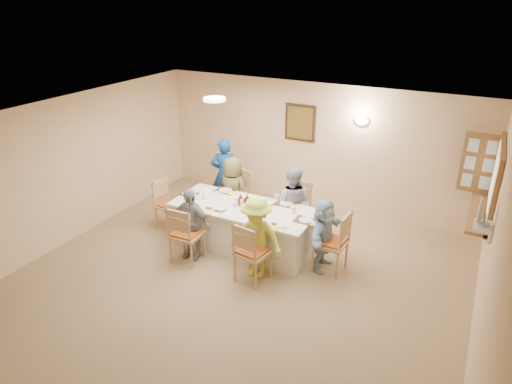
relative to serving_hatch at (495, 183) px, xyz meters
The scene contains 49 objects.
ground 4.28m from the serving_hatch, 143.22° to the right, with size 7.00×7.00×0.00m, color #977F5D.
room_walls 4.01m from the serving_hatch, 143.22° to the right, with size 7.00×7.00×7.00m.
wall_picture 3.67m from the serving_hatch, 163.15° to the left, with size 0.62×0.05×0.72m.
wall_sconce 2.56m from the serving_hatch, 155.76° to the left, with size 0.26×0.09×0.18m, color white.
ceiling_light 4.41m from the serving_hatch, 167.93° to the right, with size 0.36×0.36×0.05m, color white.
serving_hatch is the anchor object (origin of this frame).
hatch_sill 0.54m from the serving_hatch, behind, with size 0.30×1.50×0.05m, color olive.
shutter_door 0.80m from the serving_hatch, 108.89° to the left, with size 0.55×0.04×1.00m, color olive.
fan_shelf 1.36m from the serving_hatch, 93.39° to the right, with size 0.22×0.36×0.03m, color white.
desk_fan 1.36m from the serving_hatch, 94.66° to the right, with size 0.30×0.30×0.28m, color #A5A5A8, non-canonical shape.
dining_table 3.94m from the serving_hatch, 163.89° to the right, with size 2.42×1.02×0.76m, color silver.
chair_back_left 4.35m from the serving_hatch, behind, with size 0.47×0.47×0.99m, color tan, non-canonical shape.
chair_back_right 3.20m from the serving_hatch, behind, with size 0.47×0.47×0.99m, color tan, non-canonical shape.
chair_front_left 4.72m from the serving_hatch, 156.39° to the right, with size 0.48×0.48×0.99m, color tan, non-canonical shape.
chair_front_right 3.69m from the serving_hatch, 148.60° to the right, with size 0.47×0.47×0.99m, color tan, non-canonical shape.
chair_left_end 5.38m from the serving_hatch, 168.56° to the right, with size 0.44×0.44×0.92m, color tan, non-canonical shape.
chair_right_end 2.53m from the serving_hatch, 153.23° to the right, with size 0.49×0.49×1.01m, color tan, non-canonical shape.
diner_back_left 4.33m from the serving_hatch, behind, with size 0.69×0.50×1.31m, color brown.
diner_back_right 3.16m from the serving_hatch, behind, with size 0.72×0.60×1.35m, color #9398B6.
diner_front_left 4.65m from the serving_hatch, 157.77° to the right, with size 0.73×0.32×1.22m, color gray.
diner_front_right 3.59m from the serving_hatch, 150.28° to the right, with size 0.86×0.51×1.32m, color #C5D33E.
diner_right_end 2.61m from the serving_hatch, 154.61° to the right, with size 0.40×1.11×1.19m, color #9CC1DC.
caregiver 4.74m from the serving_hatch, behind, with size 0.64×0.55×1.47m, color navy.
placemat_fl 4.53m from the serving_hatch, 160.85° to the right, with size 0.36×0.27×0.01m, color #472B19.
plate_fl 4.53m from the serving_hatch, 160.85° to the right, with size 0.23×0.23×0.01m, color white.
napkin_fl 4.38m from the serving_hatch, 159.44° to the right, with size 0.15×0.15×0.01m, color #FFF635.
placemat_fr 3.44m from the serving_hatch, 154.13° to the right, with size 0.33×0.25×0.01m, color #472B19.
plate_fr 3.44m from the serving_hatch, 154.13° to the right, with size 0.24×0.24×0.01m, color white.
napkin_fr 3.31m from the serving_hatch, 151.94° to the right, with size 0.15×0.15×0.01m, color #FFF635.
placemat_bl 4.34m from the serving_hatch, behind, with size 0.37×0.27×0.01m, color #472B19.
plate_bl 4.33m from the serving_hatch, behind, with size 0.23×0.23×0.01m, color white.
napkin_bl 4.17m from the serving_hatch, behind, with size 0.14×0.14×0.01m, color #FFF635.
placemat_br 3.18m from the serving_hatch, 168.29° to the right, with size 0.36×0.27×0.01m, color #472B19.
plate_br 3.18m from the serving_hatch, 168.29° to the right, with size 0.22×0.22×0.01m, color white.
napkin_br 3.02m from the serving_hatch, 166.61° to the right, with size 0.14×0.14×0.01m, color #FFF635.
placemat_le 4.90m from the serving_hatch, 167.50° to the right, with size 0.33×0.25×0.01m, color #472B19.
plate_le 4.90m from the serving_hatch, 167.50° to the right, with size 0.24×0.24×0.02m, color white.
napkin_le 4.73m from the serving_hatch, 166.43° to the right, with size 0.14×0.14×0.01m, color #FFF635.
placemat_re 2.81m from the serving_hatch, 157.32° to the right, with size 0.36×0.27×0.01m, color #472B19.
plate_re 2.81m from the serving_hatch, 157.32° to the right, with size 0.22×0.22×0.01m, color white.
napkin_re 2.67m from the serving_hatch, 154.75° to the right, with size 0.13×0.13×0.01m, color #FFF635.
teacup_a 4.70m from the serving_hatch, 162.47° to the right, with size 0.13×0.13×0.09m, color white.
teacup_b 3.37m from the serving_hatch, behind, with size 0.10×0.10×0.08m, color white.
bowl_a 4.18m from the serving_hatch, 161.14° to the right, with size 0.22×0.22×0.05m, color white.
bowl_b 3.44m from the serving_hatch, 166.75° to the right, with size 0.25×0.25×0.06m, color white.
condiment_ketchup 3.88m from the serving_hatch, 164.43° to the right, with size 0.10×0.10×0.22m, color #B9100F.
condiment_brown 3.76m from the serving_hatch, 164.40° to the right, with size 0.10×0.10×0.22m, color #4D2014.
condiment_malt 3.72m from the serving_hatch, 162.74° to the right, with size 0.14×0.14×0.15m, color #4D2014.
drinking_glass 3.97m from the serving_hatch, 165.20° to the right, with size 0.07×0.07×0.10m, color silver.
Camera 1 is at (2.93, -4.64, 4.05)m, focal length 32.00 mm.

